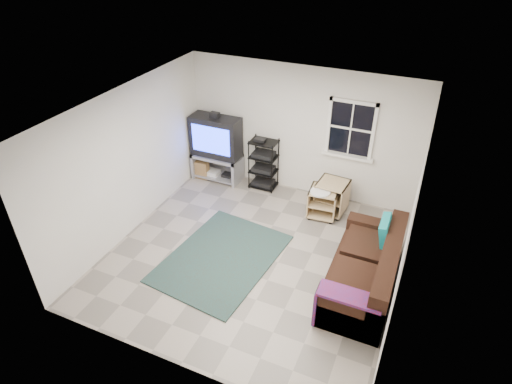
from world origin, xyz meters
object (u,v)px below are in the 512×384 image
at_px(side_table_right, 323,200).
at_px(side_table_left, 333,195).
at_px(sofa, 366,272).
at_px(av_rack, 264,167).
at_px(tv_unit, 216,143).

bearing_deg(side_table_right, side_table_left, 61.19).
bearing_deg(sofa, av_rack, 140.62).
bearing_deg(tv_unit, sofa, -29.46).
relative_size(side_table_right, sofa, 0.29).
distance_m(side_table_left, side_table_right, 0.25).
xyz_separation_m(side_table_left, side_table_right, (-0.12, -0.22, -0.01)).
distance_m(side_table_left, sofa, 2.08).
bearing_deg(side_table_left, av_rack, 170.40).
relative_size(tv_unit, side_table_left, 2.35).
distance_m(tv_unit, sofa, 4.15).
height_order(av_rack, side_table_left, av_rack).
bearing_deg(tv_unit, side_table_right, -9.63).
relative_size(av_rack, sofa, 0.53).
height_order(av_rack, side_table_right, av_rack).
bearing_deg(side_table_right, av_rack, 161.34).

